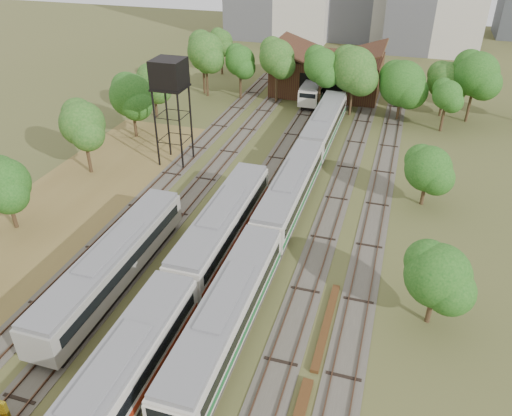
% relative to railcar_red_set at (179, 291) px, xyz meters
% --- Properties ---
extents(ground, '(240.00, 240.00, 0.00)m').
position_rel_railcar_red_set_xyz_m(ground, '(2.00, -5.51, -2.00)').
color(ground, '#475123').
rests_on(ground, ground).
extents(dry_grass_patch, '(14.00, 60.00, 0.04)m').
position_rel_railcar_red_set_xyz_m(dry_grass_patch, '(-16.00, 2.49, -1.98)').
color(dry_grass_patch, brown).
rests_on(dry_grass_patch, ground).
extents(tracks, '(24.60, 80.00, 0.19)m').
position_rel_railcar_red_set_xyz_m(tracks, '(1.33, 19.49, -1.96)').
color(tracks, '#4C473D').
rests_on(tracks, ground).
extents(railcar_red_set, '(3.05, 34.58, 3.78)m').
position_rel_railcar_red_set_xyz_m(railcar_red_set, '(0.00, 0.00, 0.00)').
color(railcar_red_set, black).
rests_on(railcar_red_set, ground).
extents(railcar_green_set, '(2.95, 52.08, 3.65)m').
position_rel_railcar_red_set_xyz_m(railcar_green_set, '(4.00, 16.15, -0.07)').
color(railcar_green_set, black).
rests_on(railcar_green_set, ground).
extents(railcar_rear, '(2.74, 16.08, 3.38)m').
position_rel_railcar_red_set_xyz_m(railcar_rear, '(0.00, 50.42, -0.21)').
color(railcar_rear, black).
rests_on(railcar_rear, ground).
extents(old_grey_coach, '(2.89, 18.00, 3.57)m').
position_rel_railcar_red_set_xyz_m(old_grey_coach, '(-6.00, 1.37, -0.05)').
color(old_grey_coach, black).
rests_on(old_grey_coach, ground).
extents(water_tower, '(3.36, 3.36, 11.60)m').
position_rel_railcar_red_set_xyz_m(water_tower, '(-10.80, 22.58, 7.78)').
color(water_tower, black).
rests_on(water_tower, ground).
extents(rail_pile_far, '(0.53, 8.55, 0.28)m').
position_rel_railcar_red_set_xyz_m(rail_pile_far, '(10.20, 1.68, -1.86)').
color(rail_pile_far, '#563418').
rests_on(rail_pile_far, ground).
extents(maintenance_shed, '(16.45, 11.55, 7.58)m').
position_rel_railcar_red_set_xyz_m(maintenance_shed, '(1.00, 52.46, 0.92)').
color(maintenance_shed, '#3B1C15').
rests_on(maintenance_shed, ground).
extents(tree_band_left, '(7.69, 75.64, 8.00)m').
position_rel_railcar_red_set_xyz_m(tree_band_left, '(-18.17, 19.32, 3.15)').
color(tree_band_left, '#382616').
rests_on(tree_band_left, ground).
extents(tree_band_far, '(49.96, 9.04, 9.46)m').
position_rel_railcar_red_set_xyz_m(tree_band_far, '(6.75, 44.85, 4.00)').
color(tree_band_far, '#382616').
rests_on(tree_band_far, ground).
extents(tree_band_right, '(5.90, 40.75, 6.63)m').
position_rel_railcar_red_set_xyz_m(tree_band_right, '(16.81, 18.92, 2.14)').
color(tree_band_right, '#382616').
rests_on(tree_band_right, ground).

